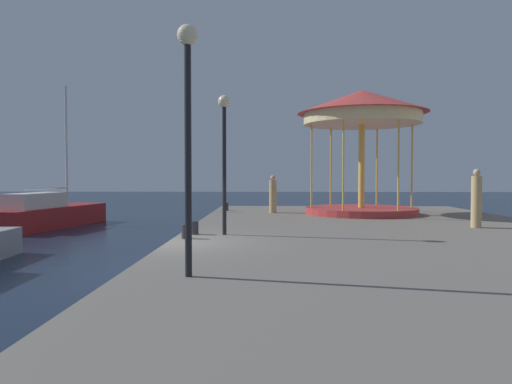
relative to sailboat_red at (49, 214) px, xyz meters
name	(u,v)px	position (x,y,z in m)	size (l,w,h in m)	color
ground_plane	(168,271)	(8.00, -10.21, -0.69)	(120.00, 120.00, 0.00)	#162338
quay_dock	(410,257)	(14.44, -10.21, -0.29)	(12.88, 29.24, 0.80)	slate
sailboat_red	(49,214)	(0.00, 0.00, 0.00)	(3.16, 7.28, 7.14)	maroon
carousel	(362,121)	(14.91, -1.10, 4.34)	(5.83, 5.83, 5.61)	#B23333
lamp_post_mid_promenade	(188,105)	(9.29, -14.60, 3.09)	(0.36, 0.36, 4.37)	black
lamp_post_far_end	(224,139)	(9.38, -8.75, 2.95)	(0.36, 0.36, 4.13)	black
bollard_north	(226,207)	(8.58, 0.81, 0.31)	(0.24, 0.24, 0.40)	#2D2D33
bollard_south	(186,231)	(8.38, -9.63, 0.31)	(0.24, 0.24, 0.40)	#2D2D33
bollard_center	(194,228)	(8.47, -8.69, 0.31)	(0.24, 0.24, 0.40)	#2D2D33
person_near_carousel	(476,200)	(17.69, -6.63, 1.05)	(0.34, 0.34, 1.98)	tan
person_mid_promenade	(273,195)	(10.90, -0.43, 0.94)	(0.34, 0.34, 1.76)	tan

